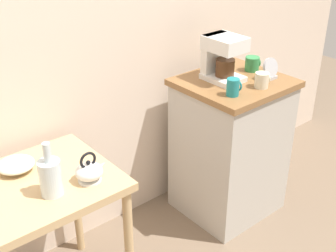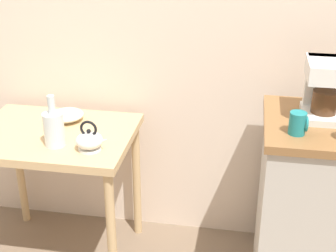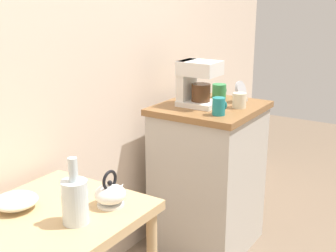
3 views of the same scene
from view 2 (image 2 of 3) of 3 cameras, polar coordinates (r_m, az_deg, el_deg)
name	(u,v)px [view 2 (image 2 of 3)]	position (r m, az deg, el deg)	size (l,w,h in m)	color
wooden_table	(55,151)	(2.51, -12.95, -2.86)	(0.78, 0.59, 0.74)	tan
kitchen_counter	(322,209)	(2.46, 17.38, -9.18)	(0.61, 0.56, 0.90)	#BCB7AD
bowl_stoneware	(67,115)	(2.57, -11.63, 1.26)	(0.17, 0.17, 0.06)	beige
teakettle	(90,140)	(2.25, -9.06, -1.66)	(0.15, 0.12, 0.14)	white
glass_carafe_vase	(54,128)	(2.30, -13.10, -0.22)	(0.10, 0.10, 0.25)	silver
coffee_maker	(326,86)	(2.24, 17.82, 4.47)	(0.18, 0.22, 0.26)	white
mug_dark_teal	(298,123)	(2.07, 14.86, 0.30)	(0.08, 0.07, 0.10)	teal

